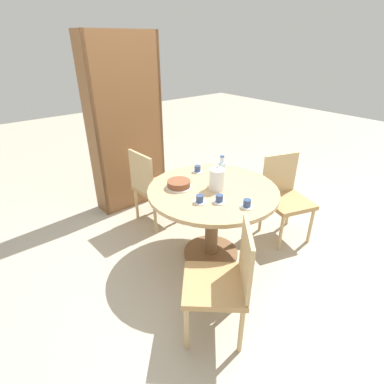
% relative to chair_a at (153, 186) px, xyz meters
% --- Properties ---
extents(ground_plane, '(14.00, 14.00, 0.00)m').
position_rel_chair_a_xyz_m(ground_plane, '(0.10, -0.84, -0.46)').
color(ground_plane, '#B2A893').
extents(dining_table, '(1.16, 1.16, 0.72)m').
position_rel_chair_a_xyz_m(dining_table, '(0.10, -0.84, 0.10)').
color(dining_table, brown).
rests_on(dining_table, ground_plane).
extents(chair_a, '(0.44, 0.44, 0.87)m').
position_rel_chair_a_xyz_m(chair_a, '(0.00, 0.00, 0.00)').
color(chair_a, tan).
rests_on(chair_a, ground_plane).
extents(chair_b, '(0.59, 0.59, 0.87)m').
position_rel_chair_a_xyz_m(chair_b, '(-0.42, -1.52, 0.00)').
color(chair_b, tan).
rests_on(chair_b, ground_plane).
extents(chair_c, '(0.53, 0.53, 0.87)m').
position_rel_chair_a_xyz_m(chair_c, '(0.93, -1.06, 0.00)').
color(chair_c, tan).
rests_on(chair_c, ground_plane).
extents(bookshelf, '(0.85, 0.28, 1.99)m').
position_rel_chair_a_xyz_m(bookshelf, '(0.05, 0.60, 0.51)').
color(bookshelf, brown).
rests_on(bookshelf, ground_plane).
extents(coffee_pot, '(0.14, 0.14, 0.23)m').
position_rel_chair_a_xyz_m(coffee_pot, '(0.12, -0.87, 0.36)').
color(coffee_pot, white).
rests_on(coffee_pot, dining_table).
extents(water_bottle, '(0.07, 0.07, 0.26)m').
position_rel_chair_a_xyz_m(water_bottle, '(0.25, -0.80, 0.37)').
color(water_bottle, silver).
rests_on(water_bottle, dining_table).
extents(cake_main, '(0.24, 0.24, 0.07)m').
position_rel_chair_a_xyz_m(cake_main, '(-0.12, -0.64, 0.29)').
color(cake_main, white).
rests_on(cake_main, dining_table).
extents(cup_a, '(0.11, 0.11, 0.07)m').
position_rel_chair_a_xyz_m(cup_a, '(0.09, -1.25, 0.29)').
color(cup_a, silver).
rests_on(cup_a, dining_table).
extents(cup_b, '(0.11, 0.11, 0.07)m').
position_rel_chair_a_xyz_m(cup_b, '(0.24, -0.48, 0.29)').
color(cup_b, silver).
rests_on(cup_b, dining_table).
extents(cup_c, '(0.11, 0.11, 0.07)m').
position_rel_chair_a_xyz_m(cup_c, '(-0.15, -0.96, 0.29)').
color(cup_c, silver).
rests_on(cup_c, dining_table).
extents(cup_d, '(0.11, 0.11, 0.07)m').
position_rel_chair_a_xyz_m(cup_d, '(-0.02, -1.06, 0.29)').
color(cup_d, silver).
rests_on(cup_d, dining_table).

